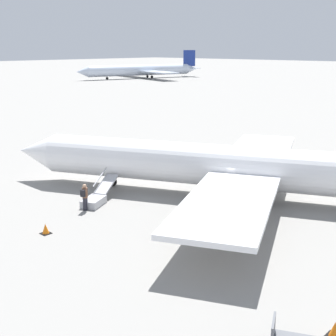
# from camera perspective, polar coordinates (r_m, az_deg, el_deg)

# --- Properties ---
(ground_plane) EXTENTS (600.00, 600.00, 0.00)m
(ground_plane) POSITION_cam_1_polar(r_m,az_deg,el_deg) (32.80, 7.20, -3.58)
(ground_plane) COLOR gray
(airplane_main) EXTENTS (31.83, 25.01, 7.58)m
(airplane_main) POSITION_cam_1_polar(r_m,az_deg,el_deg) (32.00, 9.17, 0.11)
(airplane_main) COLOR white
(airplane_main) RESTS_ON ground
(airplane_far_right) EXTENTS (33.94, 43.50, 8.92)m
(airplane_far_right) POSITION_cam_1_polar(r_m,az_deg,el_deg) (156.54, -3.17, 11.84)
(airplane_far_right) COLOR silver
(airplane_far_right) RESTS_ON ground
(boarding_stairs) EXTENTS (2.62, 4.07, 1.83)m
(boarding_stairs) POSITION_cam_1_polar(r_m,az_deg,el_deg) (31.55, -8.73, -3.63)
(boarding_stairs) COLOR #B2B2B7
(boarding_stairs) RESTS_ON ground
(passenger) EXTENTS (0.46, 0.57, 1.74)m
(passenger) POSITION_cam_1_polar(r_m,az_deg,el_deg) (30.20, -10.12, -3.30)
(passenger) COLOR #23232D
(passenger) RESTS_ON ground
(traffic_cone_near_stairs) EXTENTS (0.53, 0.53, 0.59)m
(traffic_cone_near_stairs) POSITION_cam_1_polar(r_m,az_deg,el_deg) (27.23, -14.70, -7.22)
(traffic_cone_near_stairs) COLOR black
(traffic_cone_near_stairs) RESTS_ON ground
(traffic_cone_near_cart) EXTENTS (0.54, 0.54, 0.60)m
(traffic_cone_near_cart) POSITION_cam_1_polar(r_m,az_deg,el_deg) (18.81, 19.66, -18.09)
(traffic_cone_near_cart) COLOR black
(traffic_cone_near_cart) RESTS_ON ground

